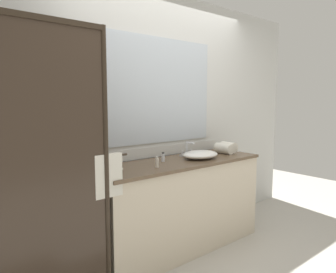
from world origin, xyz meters
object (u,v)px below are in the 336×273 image
(faucet, at_px, (187,151))
(rolled_towel_near_edge, at_px, (228,147))
(sink_basin, at_px, (200,154))
(amenity_bottle_lotion, at_px, (163,157))
(soap_dish, at_px, (116,168))
(amenity_bottle_shampoo, at_px, (157,162))
(rolled_towel_middle, at_px, (224,149))

(faucet, height_order, rolled_towel_near_edge, faucet)
(sink_basin, bearing_deg, faucet, 90.00)
(faucet, bearing_deg, sink_basin, -90.00)
(faucet, relative_size, amenity_bottle_lotion, 1.88)
(faucet, xyz_separation_m, soap_dish, (-0.93, -0.10, -0.04))
(faucet, relative_size, rolled_towel_near_edge, 0.93)
(soap_dish, relative_size, amenity_bottle_shampoo, 1.04)
(sink_basin, bearing_deg, amenity_bottle_lotion, 163.74)
(soap_dish, distance_m, amenity_bottle_lotion, 0.54)
(faucet, height_order, rolled_towel_middle, faucet)
(faucet, height_order, amenity_bottle_lotion, faucet)
(sink_basin, height_order, soap_dish, sink_basin)
(faucet, xyz_separation_m, rolled_towel_middle, (0.41, -0.16, 0.01))
(soap_dish, distance_m, amenity_bottle_shampoo, 0.36)
(amenity_bottle_shampoo, bearing_deg, soap_dish, 153.58)
(amenity_bottle_shampoo, bearing_deg, faucet, 23.28)
(amenity_bottle_lotion, xyz_separation_m, rolled_towel_near_edge, (0.91, -0.05, 0.02))
(amenity_bottle_lotion, bearing_deg, rolled_towel_middle, -5.75)
(sink_basin, distance_m, amenity_bottle_lotion, 0.41)
(rolled_towel_middle, bearing_deg, amenity_bottle_lotion, 174.25)
(rolled_towel_near_edge, bearing_deg, sink_basin, -173.12)
(faucet, relative_size, rolled_towel_middle, 0.83)
(amenity_bottle_lotion, bearing_deg, amenity_bottle_shampoo, -139.88)
(soap_dish, relative_size, rolled_towel_near_edge, 0.55)
(sink_basin, height_order, rolled_towel_near_edge, rolled_towel_near_edge)
(amenity_bottle_lotion, bearing_deg, faucet, 11.70)
(rolled_towel_middle, bearing_deg, amenity_bottle_shampoo, -174.40)
(soap_dish, relative_size, rolled_towel_middle, 0.49)
(rolled_towel_near_edge, height_order, rolled_towel_middle, rolled_towel_near_edge)
(amenity_bottle_shampoo, xyz_separation_m, rolled_towel_middle, (1.02, 0.10, 0.01))
(amenity_bottle_lotion, relative_size, rolled_towel_middle, 0.44)
(soap_dish, bearing_deg, faucet, 6.34)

